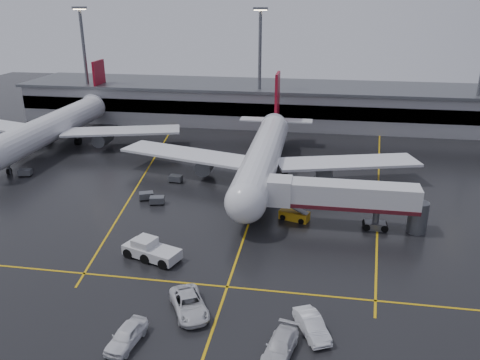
# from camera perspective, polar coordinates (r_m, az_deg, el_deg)

# --- Properties ---
(ground) EXTENTS (220.00, 220.00, 0.00)m
(ground) POSITION_cam_1_polar(r_m,az_deg,el_deg) (69.67, 1.89, -2.59)
(ground) COLOR black
(ground) RESTS_ON ground
(apron_line_centre) EXTENTS (0.25, 90.00, 0.02)m
(apron_line_centre) POSITION_cam_1_polar(r_m,az_deg,el_deg) (69.67, 1.89, -2.59)
(apron_line_centre) COLOR gold
(apron_line_centre) RESTS_ON ground
(apron_line_stop) EXTENTS (60.00, 0.25, 0.02)m
(apron_line_stop) POSITION_cam_1_polar(r_m,az_deg,el_deg) (50.47, -1.51, -12.42)
(apron_line_stop) COLOR gold
(apron_line_stop) RESTS_ON ground
(apron_line_left) EXTENTS (9.99, 69.35, 0.02)m
(apron_line_left) POSITION_cam_1_polar(r_m,az_deg,el_deg) (83.37, -10.92, 1.05)
(apron_line_left) COLOR gold
(apron_line_left) RESTS_ON ground
(apron_line_right) EXTENTS (7.57, 69.64, 0.02)m
(apron_line_right) POSITION_cam_1_polar(r_m,az_deg,el_deg) (79.06, 15.93, -0.50)
(apron_line_right) COLOR gold
(apron_line_right) RESTS_ON ground
(terminal) EXTENTS (122.00, 19.00, 8.60)m
(terminal) POSITION_cam_1_polar(r_m,az_deg,el_deg) (114.06, 5.17, 8.92)
(terminal) COLOR gray
(terminal) RESTS_ON ground
(light_mast_left) EXTENTS (3.00, 1.20, 25.45)m
(light_mast_left) POSITION_cam_1_polar(r_m,az_deg,el_deg) (118.81, -17.75, 13.49)
(light_mast_left) COLOR #595B60
(light_mast_left) RESTS_ON ground
(light_mast_mid) EXTENTS (3.00, 1.20, 25.45)m
(light_mast_mid) POSITION_cam_1_polar(r_m,az_deg,el_deg) (107.05, 2.34, 13.72)
(light_mast_mid) COLOR #595B60
(light_mast_mid) RESTS_ON ground
(main_airliner) EXTENTS (48.80, 45.60, 14.10)m
(main_airliner) POSITION_cam_1_polar(r_m,az_deg,el_deg) (77.22, 2.89, 3.10)
(main_airliner) COLOR silver
(main_airliner) RESTS_ON ground
(second_airliner) EXTENTS (48.80, 45.60, 14.10)m
(second_airliner) POSITION_cam_1_polar(r_m,az_deg,el_deg) (101.56, -20.63, 6.12)
(second_airliner) COLOR silver
(second_airliner) RESTS_ON ground
(jet_bridge) EXTENTS (19.90, 3.40, 6.05)m
(jet_bridge) POSITION_cam_1_polar(r_m,az_deg,el_deg) (62.24, 12.09, -2.09)
(jet_bridge) COLOR silver
(jet_bridge) RESTS_ON ground
(pushback_tractor) EXTENTS (7.07, 4.68, 2.35)m
(pushback_tractor) POSITION_cam_1_polar(r_m,az_deg,el_deg) (55.88, -10.45, -8.15)
(pushback_tractor) COLOR silver
(pushback_tractor) RESTS_ON ground
(belt_loader) EXTENTS (4.19, 2.81, 2.45)m
(belt_loader) POSITION_cam_1_polar(r_m,az_deg,el_deg) (64.51, 6.39, -4.13)
(belt_loader) COLOR orange
(belt_loader) RESTS_ON ground
(service_van_a) EXTENTS (5.32, 6.66, 1.68)m
(service_van_a) POSITION_cam_1_polar(r_m,az_deg,el_deg) (46.81, -5.98, -14.28)
(service_van_a) COLOR silver
(service_van_a) RESTS_ON ground
(service_van_b) EXTENTS (3.24, 5.63, 1.53)m
(service_van_b) POSITION_cam_1_polar(r_m,az_deg,el_deg) (42.23, 4.76, -18.84)
(service_van_b) COLOR silver
(service_van_b) RESTS_ON ground
(service_van_c) EXTENTS (3.67, 5.25, 1.64)m
(service_van_c) POSITION_cam_1_polar(r_m,az_deg,el_deg) (44.57, 8.42, -16.49)
(service_van_c) COLOR white
(service_van_c) RESTS_ON ground
(service_van_d) EXTENTS (2.70, 5.13, 1.66)m
(service_van_d) POSITION_cam_1_polar(r_m,az_deg,el_deg) (44.07, -13.19, -17.35)
(service_van_d) COLOR white
(service_van_d) RESTS_ON ground
(baggage_cart_a) EXTENTS (2.25, 1.72, 1.12)m
(baggage_cart_a) POSITION_cam_1_polar(r_m,az_deg,el_deg) (69.72, -9.71, -2.32)
(baggage_cart_a) COLOR #595B60
(baggage_cart_a) RESTS_ON ground
(baggage_cart_b) EXTENTS (2.35, 1.99, 1.12)m
(baggage_cart_b) POSITION_cam_1_polar(r_m,az_deg,el_deg) (71.52, -10.94, -1.80)
(baggage_cart_b) COLOR #595B60
(baggage_cart_b) RESTS_ON ground
(baggage_cart_c) EXTENTS (2.09, 1.45, 1.12)m
(baggage_cart_c) POSITION_cam_1_polar(r_m,az_deg,el_deg) (77.45, -7.54, 0.19)
(baggage_cart_c) COLOR #595B60
(baggage_cart_c) RESTS_ON ground
(baggage_cart_d) EXTENTS (2.13, 1.50, 1.12)m
(baggage_cart_d) POSITION_cam_1_polar(r_m,az_deg,el_deg) (96.80, -26.07, 2.43)
(baggage_cart_d) COLOR #595B60
(baggage_cart_d) RESTS_ON ground
(baggage_cart_e) EXTENTS (2.21, 1.66, 1.12)m
(baggage_cart_e) POSITION_cam_1_polar(r_m,az_deg,el_deg) (86.88, -23.90, 0.83)
(baggage_cart_e) COLOR #595B60
(baggage_cart_e) RESTS_ON ground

